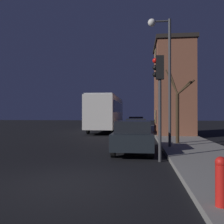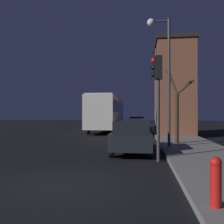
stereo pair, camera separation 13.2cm
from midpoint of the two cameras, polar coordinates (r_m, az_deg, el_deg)
The scene contains 10 objects.
ground_plane at distance 6.93m, azimuth -10.87°, elevation -15.80°, with size 120.00×120.00×0.00m, color black.
brick_building at distance 21.67m, azimuth 14.01°, elevation 5.37°, with size 3.12×5.24×7.63m.
streetlamp at distance 13.21m, azimuth 11.84°, elevation 11.30°, with size 1.17×0.40×6.54m.
traffic_light at distance 9.76m, azimuth 10.72°, elevation 5.99°, with size 0.43×0.24×4.06m.
bare_tree at distance 14.67m, azimuth 14.88°, elevation 1.01°, with size 1.46×1.56×4.35m.
bus at distance 25.88m, azimuth -0.98°, elevation 0.27°, with size 2.53×11.35×3.55m.
car_near_lane at distance 11.75m, azimuth 4.91°, elevation -5.52°, with size 1.77×4.09×1.51m.
car_mid_lane at distance 21.55m, azimuth 5.76°, elevation -3.29°, with size 1.86×4.53×1.40m.
car_far_lane at distance 28.38m, azimuth 5.83°, elevation -2.51°, with size 1.74×4.02×1.48m.
fire_hydrant at distance 5.04m, azimuth 23.35°, elevation -14.18°, with size 0.21×0.21×0.91m.
Camera 2 is at (2.10, -6.35, 1.85)m, focal length 40.00 mm.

